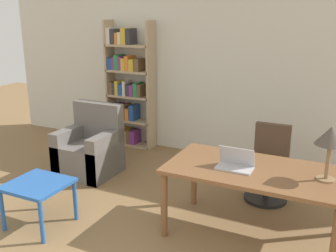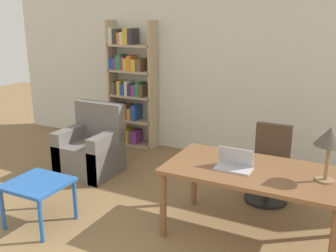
% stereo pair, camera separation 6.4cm
% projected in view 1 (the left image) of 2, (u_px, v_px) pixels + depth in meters
% --- Properties ---
extents(wall_back, '(8.00, 0.06, 2.70)m').
position_uv_depth(wall_back, '(222.00, 71.00, 5.95)').
color(wall_back, silver).
rests_on(wall_back, ground_plane).
extents(desk, '(1.71, 0.91, 0.74)m').
position_uv_depth(desk, '(254.00, 177.00, 3.87)').
color(desk, brown).
rests_on(desk, ground_plane).
extents(laptop, '(0.35, 0.21, 0.21)m').
position_uv_depth(laptop, '(235.00, 164.00, 3.85)').
color(laptop, '#B2B2B7').
rests_on(laptop, desk).
extents(table_lamp, '(0.27, 0.27, 0.51)m').
position_uv_depth(table_lamp, '(331.00, 138.00, 3.48)').
color(table_lamp, olive).
rests_on(table_lamp, desk).
extents(office_chair, '(0.52, 0.52, 0.92)m').
position_uv_depth(office_chair, '(269.00, 167.00, 4.76)').
color(office_chair, black).
rests_on(office_chair, ground_plane).
extents(side_table_blue, '(0.60, 0.58, 0.49)m').
position_uv_depth(side_table_blue, '(38.00, 189.00, 4.13)').
color(side_table_blue, '#2356A3').
rests_on(side_table_blue, ground_plane).
extents(armchair, '(0.76, 0.72, 0.98)m').
position_uv_depth(armchair, '(90.00, 151.00, 5.53)').
color(armchair, '#66605B').
rests_on(armchair, ground_plane).
extents(bookshelf, '(0.82, 0.28, 2.08)m').
position_uv_depth(bookshelf, '(127.00, 89.00, 6.55)').
color(bookshelf, tan).
rests_on(bookshelf, ground_plane).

